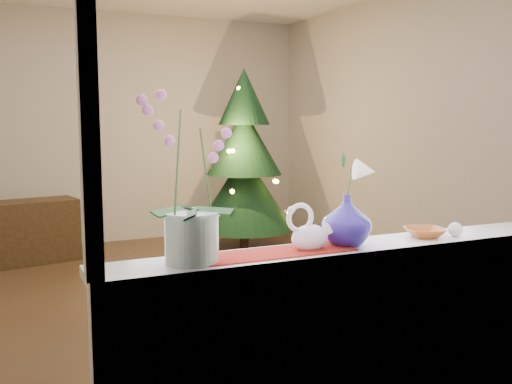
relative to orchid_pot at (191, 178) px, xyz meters
The scene contains 16 objects.
ground 2.77m from the orchid_pot, 73.35° to the left, with size 5.00×5.00×0.00m, color #3E2919.
wall_back 4.93m from the orchid_pot, 81.71° to the left, with size 4.50×0.10×2.70m, color beige.
wall_front 0.73m from the orchid_pot, ahead, with size 4.50×0.10×2.70m, color beige.
wall_right 3.80m from the orchid_pot, 38.75° to the left, with size 0.10×5.00×2.70m, color beige.
window_apron 1.07m from the orchid_pot, ahead, with size 2.20×0.08×0.88m, color white.
windowsill 0.79m from the orchid_pot, ahead, with size 2.20×0.26×0.04m, color white.
window_frame 0.85m from the orchid_pot, ahead, with size 2.22×0.06×1.60m, color white, non-canonical shape.
runner 0.46m from the orchid_pot, ahead, with size 0.70×0.20×0.01m, color maroon.
orchid_pot is the anchor object (origin of this frame).
swan 0.55m from the orchid_pot, ahead, with size 0.22×0.10×0.19m, color white, non-canonical shape.
blue_vase 0.72m from the orchid_pot, ahead, with size 0.24×0.24×0.25m, color navy.
lily 0.69m from the orchid_pot, ahead, with size 0.14×0.08×0.19m, color white, non-canonical shape.
paperweight 1.28m from the orchid_pot, ahead, with size 0.07×0.07×0.07m, color silver.
amber_dish 1.15m from the orchid_pot, ahead, with size 0.15×0.15×0.04m, color #A2501F.
xmas_tree 4.27m from the orchid_pot, 64.16° to the left, with size 1.10×1.10×2.02m, color black, non-canonical shape.
side_table 4.30m from the orchid_pot, 94.78° to the left, with size 0.85×0.43×0.64m, color black.
Camera 1 is at (-1.35, -4.37, 1.45)m, focal length 40.00 mm.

